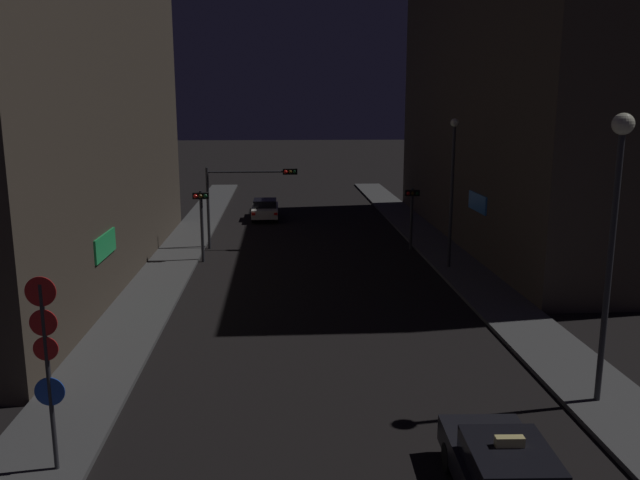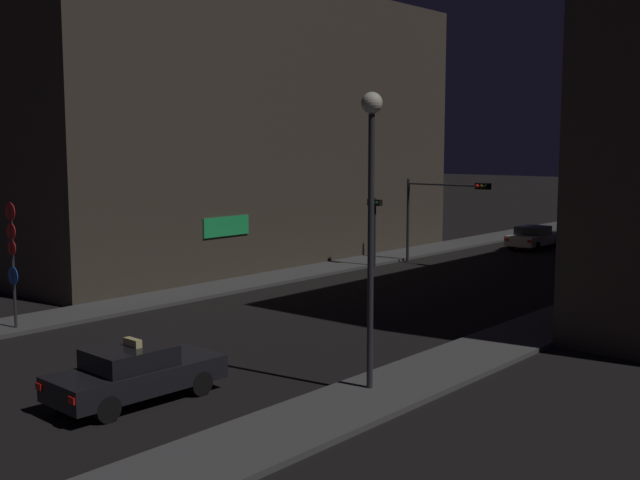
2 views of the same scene
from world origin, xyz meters
name	(u,v)px [view 1 (image 1 of 2)]	position (x,y,z in m)	size (l,w,h in m)	color
sidewalk_left	(171,265)	(-7.12, 30.55, 0.07)	(2.51, 65.10, 0.15)	#4C4C4C
sidewalk_right	(451,260)	(7.12, 30.55, 0.07)	(2.51, 65.10, 0.15)	#4C4C4C
building_facade_left	(20,119)	(-13.19, 28.90, 7.30)	(9.71, 27.18, 14.60)	#473D33
building_facade_right	(511,94)	(11.81, 36.25, 8.53)	(6.94, 28.44, 17.05)	#473D33
taxi	(506,477)	(2.74, 10.12, 0.74)	(1.98, 4.52, 1.62)	black
far_car	(265,209)	(-2.70, 43.90, 0.73)	(1.83, 4.45, 1.42)	silver
traffic_light_overhead	(246,189)	(-3.52, 34.40, 3.39)	(5.03, 0.41, 4.55)	#2D2D33
traffic_light_left_kerb	(201,211)	(-5.62, 31.32, 2.64)	(0.80, 0.42, 3.68)	#2D2D33
traffic_light_right_kerb	(412,206)	(5.62, 33.58, 2.47)	(0.80, 0.41, 3.42)	#2D2D33
sign_pole_left	(47,359)	(-6.54, 11.95, 2.67)	(0.63, 0.10, 4.32)	#2D2D33
street_lamp_near_block	(615,205)	(6.79, 14.47, 5.43)	(0.54, 0.54, 7.55)	#2D2D33
street_lamp_far_block	(452,178)	(6.56, 29.00, 4.50)	(0.40, 0.40, 7.14)	#2D2D33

